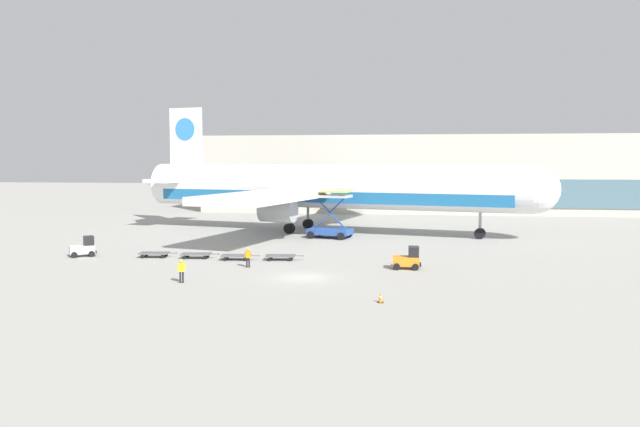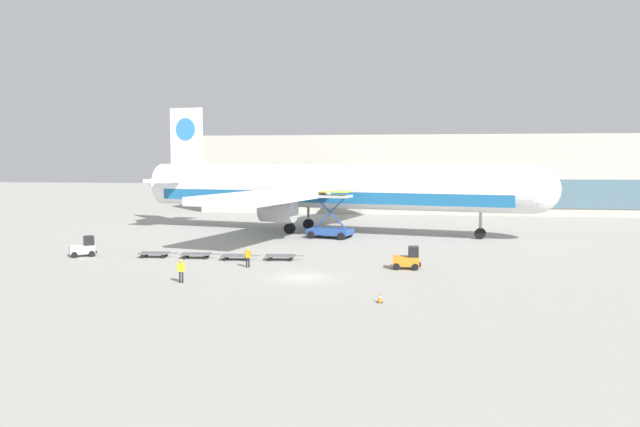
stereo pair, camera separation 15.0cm
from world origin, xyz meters
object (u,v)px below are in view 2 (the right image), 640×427
Objects in this scene: baggage_dolly_trail at (281,256)px; baggage_dolly_lead at (154,253)px; ground_crew_near at (248,256)px; airplane_main at (323,188)px; scissor_lift_loader at (330,220)px; baggage_tug_foreground at (84,248)px; traffic_cone_near at (380,298)px; baggage_dolly_second at (196,254)px; ground_crew_far at (181,269)px; baggage_dolly_third at (236,256)px; baggage_tug_mid at (408,259)px.

baggage_dolly_lead is at bearing 173.83° from baggage_dolly_trail.
ground_crew_near reaches higher than baggage_dolly_trail.
airplane_main reaches higher than scissor_lift_loader.
baggage_tug_foreground reaches higher than baggage_dolly_lead.
baggage_tug_foreground is 34.13m from traffic_cone_near.
baggage_dolly_second is (-10.90, -17.70, -1.77)m from scissor_lift_loader.
scissor_lift_loader is 2.05× the size of baggage_tug_foreground.
baggage_dolly_lead is at bearing 173.87° from baggage_dolly_second.
baggage_dolly_third is at bearing 65.39° from ground_crew_far.
scissor_lift_loader is 23.40m from baggage_dolly_lead.
baggage_tug_mid reaches higher than traffic_cone_near.
baggage_tug_foreground reaches higher than baggage_dolly_trail.
ground_crew_near is at bearing 135.42° from traffic_cone_near.
baggage_tug_foreground is 0.75× the size of baggage_dolly_third.
traffic_cone_near is at bearing -98.15° from baggage_tug_mid.
baggage_dolly_third is 11.54m from ground_crew_far.
baggage_dolly_trail is (4.21, 0.51, 0.00)m from baggage_dolly_third.
baggage_tug_mid is at bearing -15.33° from baggage_dolly_second.
baggage_tug_mid is 12.50m from baggage_dolly_trail.
scissor_lift_loader is at bearing 42.86° from baggage_dolly_lead.
baggage_dolly_trail is 2.04× the size of ground_crew_far.
airplane_main reaches higher than traffic_cone_near.
baggage_tug_foreground is 0.75× the size of baggage_dolly_lead.
ground_crew_near is at bearing -88.57° from scissor_lift_loader.
ground_crew_near is (17.78, -3.94, 0.17)m from baggage_tug_foreground.
scissor_lift_loader reaches higher than baggage_dolly_third.
baggage_dolly_lead and baggage_dolly_trail have the same top height.
baggage_tug_foreground reaches higher than baggage_dolly_third.
baggage_dolly_second is 8.37m from baggage_dolly_trail.
baggage_dolly_lead is 12.64m from baggage_dolly_trail.
scissor_lift_loader reaches higher than baggage_dolly_lead.
airplane_main is 32.34m from baggage_tug_foreground.
ground_crew_far is at bearing -82.47° from baggage_dolly_second.
baggage_dolly_second is 2.04× the size of ground_crew_far.
baggage_tug_foreground is 19.84m from baggage_dolly_trail.
ground_crew_far is (3.00, -11.91, 0.71)m from baggage_dolly_second.
traffic_cone_near is at bearing -42.30° from baggage_dolly_lead.
ground_crew_near is at bearing -41.16° from baggage_dolly_second.
baggage_tug_mid is 0.66× the size of baggage_dolly_third.
ground_crew_far reaches higher than baggage_dolly_lead.
traffic_cone_near is at bearing -64.79° from baggage_dolly_trail.
baggage_dolly_second is at bearing 138.50° from traffic_cone_near.
airplane_main is at bearing 66.71° from ground_crew_near.
baggage_dolly_third and baggage_dolly_trail have the same top height.
scissor_lift_loader is 35.12m from traffic_cone_near.
baggage_tug_mid is 20.70m from baggage_dolly_second.
baggage_dolly_third is at bearing -179.64° from baggage_dolly_trail.
scissor_lift_loader is at bearing -60.65° from airplane_main.
baggage_dolly_second is 12.30m from ground_crew_far.
ground_crew_far is (-1.16, -11.46, 0.71)m from baggage_dolly_third.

